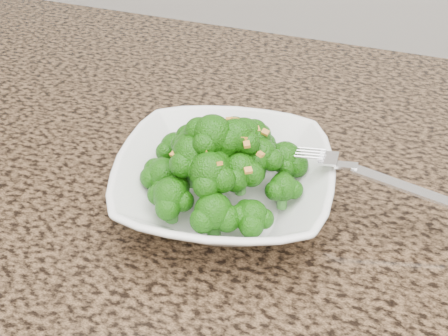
% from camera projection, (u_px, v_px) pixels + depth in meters
% --- Properties ---
extents(granite_counter, '(1.64, 1.04, 0.03)m').
position_uv_depth(granite_counter, '(321.00, 279.00, 0.56)').
color(granite_counter, brown).
rests_on(granite_counter, cabinet).
extents(bowl, '(0.28, 0.28, 0.06)m').
position_uv_depth(bowl, '(224.00, 183.00, 0.61)').
color(bowl, white).
rests_on(bowl, granite_counter).
extents(broccoli_pile, '(0.21, 0.21, 0.07)m').
position_uv_depth(broccoli_pile, '(224.00, 134.00, 0.57)').
color(broccoli_pile, '#1B620B').
rests_on(broccoli_pile, bowl).
extents(garlic_topping, '(0.12, 0.12, 0.01)m').
position_uv_depth(garlic_topping, '(224.00, 100.00, 0.55)').
color(garlic_topping, gold).
rests_on(garlic_topping, broccoli_pile).
extents(fork, '(0.19, 0.04, 0.01)m').
position_uv_depth(fork, '(350.00, 166.00, 0.58)').
color(fork, silver).
rests_on(fork, bowl).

